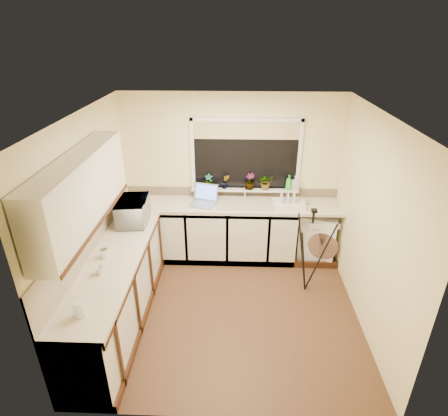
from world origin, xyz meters
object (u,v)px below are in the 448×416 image
(plant_d, at_px, (266,182))
(soap_bottle_clear, at_px, (295,183))
(steel_jar, at_px, (104,253))
(soap_bottle_green, at_px, (289,182))
(microwave, at_px, (133,211))
(plant_a, at_px, (209,181))
(dish_rack, at_px, (289,204))
(plant_c, at_px, (250,181))
(tripod, at_px, (309,251))
(plant_b, at_px, (225,182))
(kettle, at_px, (135,218))
(washing_machine, at_px, (319,235))
(glass_jug, at_px, (80,309))
(cup_back, at_px, (303,202))
(laptop, at_px, (204,198))
(cup_left, at_px, (100,271))

(plant_d, xyz_separation_m, soap_bottle_clear, (0.43, 0.01, -0.01))
(steel_jar, height_order, soap_bottle_green, soap_bottle_green)
(microwave, xyz_separation_m, plant_a, (0.95, 0.81, 0.11))
(dish_rack, bearing_deg, plant_c, 153.44)
(tripod, xyz_separation_m, plant_b, (-1.13, 1.02, 0.55))
(microwave, height_order, soap_bottle_clear, soap_bottle_clear)
(kettle, height_order, tripod, tripod)
(washing_machine, xyz_separation_m, plant_b, (-1.45, 0.18, 0.79))
(washing_machine, height_order, plant_d, plant_d)
(tripod, distance_m, plant_d, 1.26)
(kettle, xyz_separation_m, dish_rack, (2.06, 0.65, -0.08))
(plant_a, distance_m, plant_d, 0.85)
(plant_a, distance_m, plant_c, 0.61)
(kettle, height_order, glass_jug, kettle)
(soap_bottle_clear, xyz_separation_m, cup_back, (0.11, -0.21, -0.20))
(dish_rack, bearing_deg, cup_back, 11.21)
(kettle, bearing_deg, laptop, 40.50)
(washing_machine, xyz_separation_m, plant_d, (-0.84, 0.17, 0.80))
(plant_d, relative_size, soap_bottle_clear, 1.13)
(laptop, distance_m, microwave, 1.08)
(plant_a, relative_size, plant_d, 0.95)
(glass_jug, bearing_deg, tripod, 34.19)
(plant_d, bearing_deg, dish_rack, -38.27)
(plant_d, bearing_deg, glass_jug, -124.98)
(plant_c, bearing_deg, washing_machine, -8.82)
(laptop, bearing_deg, cup_back, 14.15)
(kettle, height_order, soap_bottle_clear, soap_bottle_clear)
(washing_machine, distance_m, plant_c, 1.36)
(plant_d, height_order, soap_bottle_green, plant_d)
(washing_machine, bearing_deg, laptop, -157.83)
(kettle, bearing_deg, plant_a, 45.60)
(microwave, bearing_deg, plant_c, -67.84)
(dish_rack, height_order, plant_d, plant_d)
(glass_jug, bearing_deg, laptop, 69.31)
(glass_jug, height_order, steel_jar, glass_jug)
(plant_c, bearing_deg, soap_bottle_green, 1.13)
(kettle, bearing_deg, cup_left, -96.04)
(plant_c, distance_m, cup_left, 2.56)
(plant_b, distance_m, plant_c, 0.37)
(glass_jug, relative_size, soap_bottle_green, 0.68)
(plant_a, height_order, plant_d, plant_d)
(tripod, distance_m, glass_jug, 2.86)
(tripod, bearing_deg, cup_back, 92.79)
(kettle, relative_size, plant_c, 0.88)
(laptop, bearing_deg, soap_bottle_clear, 23.05)
(dish_rack, relative_size, microwave, 0.79)
(laptop, xyz_separation_m, tripod, (1.43, -0.82, -0.36))
(glass_jug, height_order, plant_d, plant_d)
(dish_rack, xyz_separation_m, soap_bottle_clear, (0.11, 0.26, 0.22))
(tripod, xyz_separation_m, cup_back, (0.01, 0.81, 0.34))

